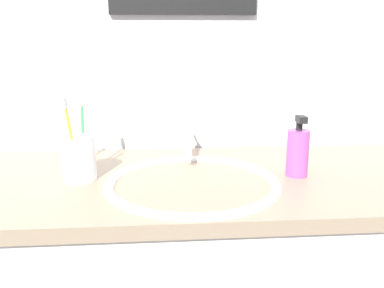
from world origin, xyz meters
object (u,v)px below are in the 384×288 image
at_px(toothbrush_cup, 79,158).
at_px(toothbrush_green, 83,130).
at_px(faucet, 187,142).
at_px(soap_dispenser, 298,152).
at_px(toothbrush_white, 55,133).
at_px(toothbrush_yellow, 71,135).

distance_m(toothbrush_cup, toothbrush_green, 0.08).
relative_size(faucet, soap_dispenser, 0.95).
height_order(toothbrush_white, soap_dispenser, toothbrush_white).
relative_size(toothbrush_cup, soap_dispenser, 0.69).
relative_size(toothbrush_yellow, soap_dispenser, 1.32).
bearing_deg(soap_dispenser, toothbrush_yellow, -178.41).
height_order(toothbrush_cup, toothbrush_yellow, toothbrush_yellow).
xyz_separation_m(faucet, toothbrush_yellow, (-0.28, -0.17, 0.06)).
bearing_deg(soap_dispenser, toothbrush_green, 172.68).
distance_m(faucet, toothbrush_white, 0.35).
height_order(toothbrush_yellow, toothbrush_white, toothbrush_yellow).
relative_size(toothbrush_cup, toothbrush_yellow, 0.53).
height_order(faucet, toothbrush_yellow, toothbrush_yellow).
height_order(toothbrush_cup, soap_dispenser, soap_dispenser).
bearing_deg(toothbrush_white, toothbrush_yellow, -44.32).
bearing_deg(toothbrush_yellow, toothbrush_cup, 73.96).
bearing_deg(toothbrush_yellow, faucet, 30.92).
bearing_deg(toothbrush_cup, toothbrush_green, 86.25).
bearing_deg(toothbrush_green, toothbrush_cup, -93.75).
xyz_separation_m(faucet, soap_dispenser, (0.26, -0.15, 0.01)).
xyz_separation_m(toothbrush_yellow, soap_dispenser, (0.54, 0.02, -0.06)).
xyz_separation_m(faucet, toothbrush_green, (-0.27, -0.08, 0.06)).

